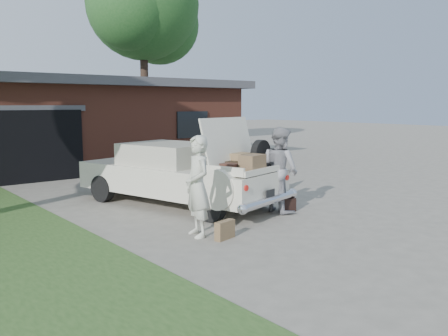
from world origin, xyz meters
TOP-DOWN VIEW (x-y plane):
  - ground at (0.00, 0.00)m, footprint 90.00×90.00m
  - house at (0.98, 11.47)m, footprint 12.80×7.80m
  - tree_right at (7.79, 17.05)m, footprint 7.16×6.23m
  - sedan at (0.21, 2.52)m, footprint 3.16×5.43m
  - woman_left at (-1.07, 0.05)m, footprint 0.57×0.75m
  - woman_right at (1.52, 0.49)m, footprint 0.82×1.00m
  - suitcase_left at (-0.82, -0.42)m, footprint 0.45×0.23m
  - suitcase_right at (1.62, 0.35)m, footprint 0.40×0.20m

SIDE VIEW (x-z plane):
  - ground at x=0.00m, z-range 0.00..0.00m
  - suitcase_right at x=1.62m, z-range 0.00..0.30m
  - suitcase_left at x=-0.82m, z-range 0.00..0.33m
  - sedan at x=0.21m, z-range -0.30..1.80m
  - woman_left at x=-1.07m, z-range 0.00..1.84m
  - woman_right at x=1.52m, z-range 0.00..1.89m
  - house at x=0.98m, z-range 0.02..3.32m
  - tree_right at x=7.79m, z-range 2.05..13.06m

